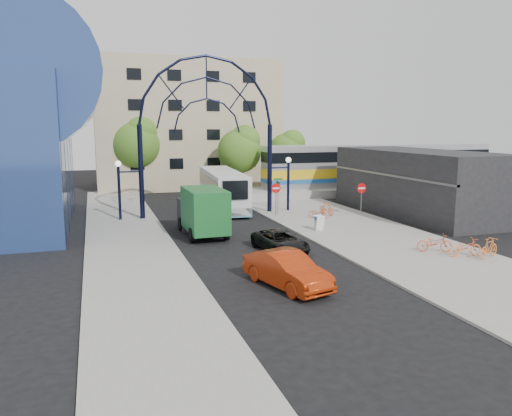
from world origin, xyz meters
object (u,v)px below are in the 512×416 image
object	(u,v)px
tree_north_c	(288,150)
bike_far_c	(465,247)
red_sedan	(287,270)
do_not_enter_sign	(362,191)
stop_sign	(276,191)
bike_near_b	(326,208)
bike_near_a	(318,213)
tree_north_b	(137,142)
green_truck	(202,211)
city_bus	(223,189)
street_name_sign	(278,188)
train_car	(380,165)
bike_far_b	(489,248)
gateway_arch	(207,103)
sandwich_board	(319,221)
tree_north_a	(241,149)
black_suv	(280,241)
bike_far_a	(435,243)

from	to	relation	value
tree_north_c	bike_far_c	bearing A→B (deg)	-93.97
red_sedan	do_not_enter_sign	bearing A→B (deg)	34.75
stop_sign	tree_north_c	xyz separation A→B (m)	(7.32, 15.93, 2.28)
bike_near_b	do_not_enter_sign	bearing A→B (deg)	-33.85
tree_north_c	bike_near_a	world-z (taller)	tree_north_c
tree_north_b	stop_sign	bearing A→B (deg)	-64.17
green_truck	city_bus	bearing A→B (deg)	67.77
street_name_sign	tree_north_b	xyz separation A→B (m)	(-9.08, 17.33, 3.14)
train_car	bike_near_b	distance (m)	16.02
do_not_enter_sign	bike_near_a	size ratio (longest dim) A/B	1.55
street_name_sign	tree_north_b	world-z (taller)	tree_north_b
city_bus	stop_sign	bearing A→B (deg)	-56.73
green_truck	bike_far_b	bearing A→B (deg)	-40.16
do_not_enter_sign	bike_far_c	distance (m)	12.57
tree_north_b	city_bus	distance (m)	14.41
tree_north_b	do_not_enter_sign	bearing A→B (deg)	-53.26
gateway_arch	stop_sign	distance (m)	8.37
tree_north_b	tree_north_c	size ratio (longest dim) A/B	1.23
bike_near_b	sandwich_board	bearing A→B (deg)	-132.12
tree_north_a	red_sedan	distance (m)	30.86
sandwich_board	tree_north_a	xyz separation A→B (m)	(0.52, 19.95, 3.86)
bike_far_b	black_suv	bearing A→B (deg)	40.73
train_car	bike_near_b	xyz separation A→B (m)	(-11.42, -11.00, -2.27)
train_car	red_sedan	bearing A→B (deg)	-128.46
gateway_arch	sandwich_board	xyz separation A→B (m)	(5.60, -8.02, -7.81)
green_truck	tree_north_b	bearing A→B (deg)	94.38
stop_sign	red_sedan	xyz separation A→B (m)	(-5.41, -15.95, -1.22)
gateway_arch	bike_far_b	size ratio (longest dim) A/B	7.81
red_sedan	tree_north_c	bearing A→B (deg)	52.75
train_car	bike_near_a	distance (m)	17.72
street_name_sign	bike_near_a	bearing A→B (deg)	-52.38
stop_sign	bike_far_b	world-z (taller)	stop_sign
street_name_sign	black_suv	world-z (taller)	street_name_sign
stop_sign	tree_north_c	world-z (taller)	tree_north_c
stop_sign	bike_far_c	bearing A→B (deg)	-70.17
gateway_arch	stop_sign	world-z (taller)	gateway_arch
bike_near_b	bike_near_a	bearing A→B (deg)	-149.52
black_suv	bike_far_b	world-z (taller)	same
do_not_enter_sign	black_suv	world-z (taller)	do_not_enter_sign
gateway_arch	tree_north_b	world-z (taller)	gateway_arch
tree_north_c	green_truck	xyz separation A→B (m)	(-14.00, -20.43, -2.74)
tree_north_c	train_car	bearing A→B (deg)	-36.96
sandwich_board	black_suv	world-z (taller)	black_suv
tree_north_a	black_suv	xyz separation A→B (m)	(-4.79, -23.99, -4.02)
bike_near_a	bike_far_b	size ratio (longest dim) A/B	0.92
tree_north_c	bike_far_a	distance (m)	29.46
tree_north_b	bike_far_c	distance (m)	35.55
city_bus	do_not_enter_sign	bearing A→B (deg)	-33.82
gateway_arch	red_sedan	size ratio (longest dim) A/B	2.92
green_truck	tree_north_c	bearing A→B (deg)	54.87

